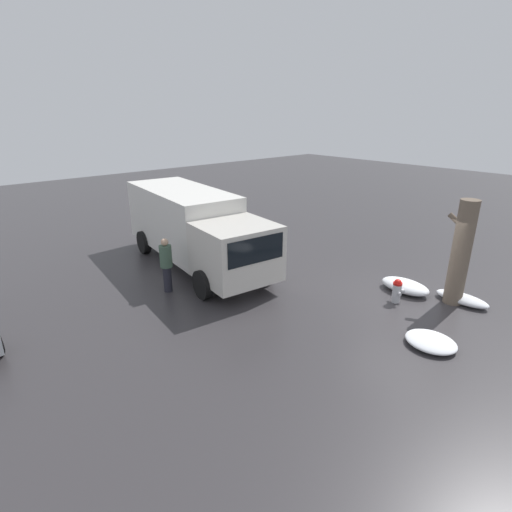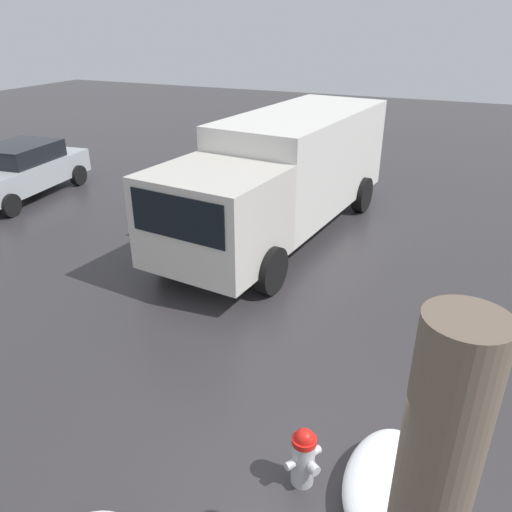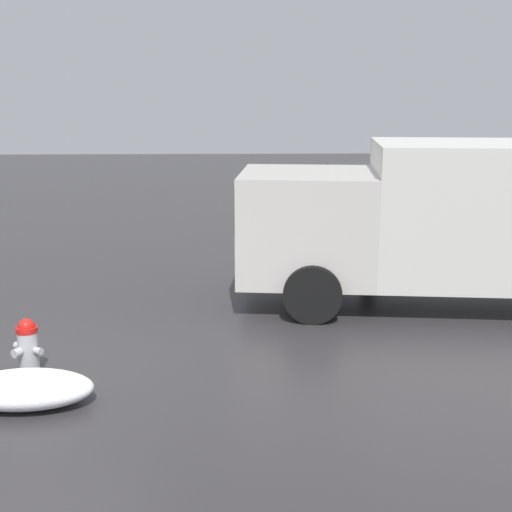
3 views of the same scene
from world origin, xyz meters
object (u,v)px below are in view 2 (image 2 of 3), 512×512
object	(u,v)px
tree_trunk	(428,505)
parked_car	(19,170)
delivery_truck	(286,171)
pedestrian	(179,201)
fire_hydrant	(304,456)

from	to	relation	value
tree_trunk	parked_car	xyz separation A→B (m)	(7.18, 11.77, -0.82)
delivery_truck	parked_car	bearing A→B (deg)	10.40
tree_trunk	delivery_truck	xyz separation A→B (m)	(7.73, 3.98, -0.09)
tree_trunk	pedestrian	world-z (taller)	tree_trunk
delivery_truck	fire_hydrant	bearing A→B (deg)	118.85
tree_trunk	parked_car	world-z (taller)	tree_trunk
fire_hydrant	tree_trunk	size ratio (longest dim) A/B	0.24
tree_trunk	delivery_truck	size ratio (longest dim) A/B	0.40
tree_trunk	delivery_truck	distance (m)	8.69
delivery_truck	pedestrian	xyz separation A→B (m)	(-1.45, 1.97, -0.52)
tree_trunk	delivery_truck	world-z (taller)	tree_trunk
delivery_truck	tree_trunk	bearing A→B (deg)	123.61
fire_hydrant	tree_trunk	bearing A→B (deg)	-9.31
tree_trunk	parked_car	size ratio (longest dim) A/B	0.72
tree_trunk	parked_car	bearing A→B (deg)	58.60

